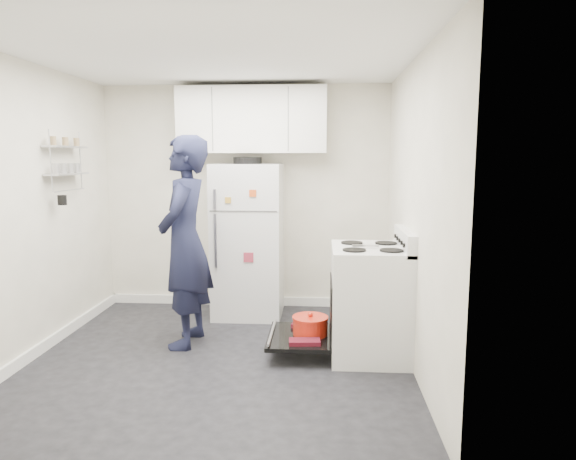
# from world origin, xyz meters

# --- Properties ---
(room) EXTENTS (3.21, 3.21, 2.51)m
(room) POSITION_xyz_m (-0.03, 0.03, 1.21)
(room) COLOR black
(room) RESTS_ON ground
(electric_range) EXTENTS (0.66, 0.76, 1.10)m
(electric_range) POSITION_xyz_m (1.26, 0.15, 0.47)
(electric_range) COLOR silver
(electric_range) RESTS_ON ground
(open_oven_door) EXTENTS (0.55, 0.70, 0.24)m
(open_oven_door) POSITION_xyz_m (0.72, 0.16, 0.20)
(open_oven_door) COLOR black
(open_oven_door) RESTS_ON ground
(refrigerator) EXTENTS (0.72, 0.74, 1.71)m
(refrigerator) POSITION_xyz_m (0.07, 1.25, 0.82)
(refrigerator) COLOR silver
(refrigerator) RESTS_ON ground
(upper_cabinets) EXTENTS (1.60, 0.33, 0.70)m
(upper_cabinets) POSITION_xyz_m (0.10, 1.43, 2.10)
(upper_cabinets) COLOR silver
(upper_cabinets) RESTS_ON room
(wall_shelf_rack) EXTENTS (0.14, 0.60, 0.61)m
(wall_shelf_rack) POSITION_xyz_m (-1.52, 0.49, 1.68)
(wall_shelf_rack) COLOR #B2B2B7
(wall_shelf_rack) RESTS_ON room
(person) EXTENTS (0.48, 0.71, 1.90)m
(person) POSITION_xyz_m (-0.37, 0.31, 0.95)
(person) COLOR black
(person) RESTS_ON ground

